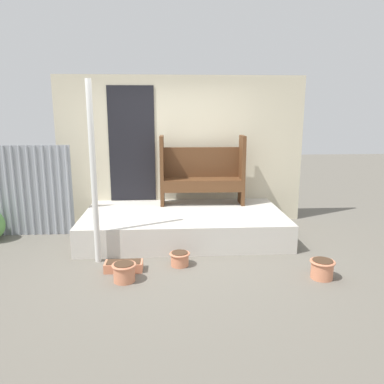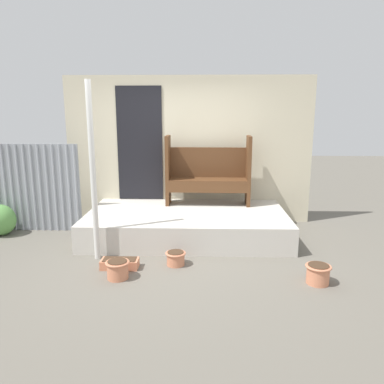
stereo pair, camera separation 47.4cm
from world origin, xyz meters
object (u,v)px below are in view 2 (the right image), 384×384
at_px(flower_pot_left, 118,269).
at_px(shrub_by_fence, 0,220).
at_px(flower_pot_right, 318,273).
at_px(support_post, 93,173).
at_px(planter_box_rect, 120,263).
at_px(flower_pot_middle, 176,258).
at_px(bench, 208,171).

relative_size(flower_pot_left, shrub_by_fence, 0.58).
bearing_deg(flower_pot_right, flower_pot_left, 178.43).
relative_size(support_post, planter_box_rect, 4.96).
distance_m(planter_box_rect, shrub_by_fence, 2.57).
distance_m(flower_pot_middle, flower_pot_right, 1.79).
height_order(bench, shrub_by_fence, bench).
relative_size(flower_pot_left, flower_pot_right, 0.97).
xyz_separation_m(bench, flower_pot_left, (-1.12, -2.13, -0.86)).
height_order(flower_pot_left, planter_box_rect, flower_pot_left).
relative_size(flower_pot_right, shrub_by_fence, 0.59).
height_order(support_post, flower_pot_middle, support_post).
xyz_separation_m(support_post, flower_pot_right, (2.82, -0.69, -1.07)).
distance_m(flower_pot_left, flower_pot_middle, 0.80).
bearing_deg(flower_pot_middle, flower_pot_left, -147.89).
xyz_separation_m(support_post, planter_box_rect, (0.38, -0.32, -1.13)).
bearing_deg(planter_box_rect, bench, 57.65).
xyz_separation_m(flower_pot_left, planter_box_rect, (-0.04, 0.30, -0.06)).
relative_size(flower_pot_middle, planter_box_rect, 0.57).
relative_size(bench, planter_box_rect, 2.98).
bearing_deg(bench, planter_box_rect, -121.21).
bearing_deg(shrub_by_fence, flower_pot_middle, -21.02).
distance_m(support_post, flower_pot_middle, 1.56).
bearing_deg(flower_pot_middle, planter_box_rect, -170.51).
distance_m(bench, shrub_by_fence, 3.52).
bearing_deg(flower_pot_left, flower_pot_middle, 32.11).
height_order(flower_pot_left, shrub_by_fence, shrub_by_fence).
xyz_separation_m(flower_pot_left, flower_pot_right, (2.39, -0.07, 0.00)).
height_order(support_post, bench, support_post).
relative_size(flower_pot_middle, flower_pot_right, 0.90).
height_order(flower_pot_right, planter_box_rect, flower_pot_right).
bearing_deg(flower_pot_middle, shrub_by_fence, 158.98).
bearing_deg(flower_pot_right, shrub_by_fence, 160.82).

